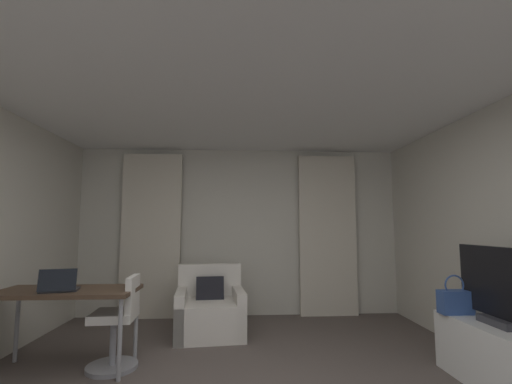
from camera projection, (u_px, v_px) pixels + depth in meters
The scene contains 11 objects.
wall_window at pixel (241, 231), 5.48m from camera, with size 5.12×0.06×2.60m.
ceiling at pixel (246, 60), 2.61m from camera, with size 5.12×6.12×0.06m, color white.
curtain_left_panel at pixel (151, 234), 5.27m from camera, with size 0.90×0.06×2.50m.
curtain_right_panel at pixel (328, 234), 5.42m from camera, with size 0.90×0.06×2.50m.
armchair at pixel (210, 312), 4.40m from camera, with size 0.93×0.91×0.85m.
desk at pixel (67, 297), 3.34m from camera, with size 1.30×0.60×0.76m.
desk_chair at pixel (118, 327), 3.36m from camera, with size 0.48×0.48×0.88m.
laptop at pixel (59, 287), 3.24m from camera, with size 0.37×0.32×0.22m.
tv_console at pixel (508, 361), 2.82m from camera, with size 0.51×1.25×0.54m.
tv_flatscreen at pixel (499, 288), 2.93m from camera, with size 0.20×0.94×0.66m.
handbag_primary at pixel (455, 301), 3.30m from camera, with size 0.30×0.14×0.37m.
Camera 1 is at (-0.06, -2.49, 1.37)m, focal length 24.12 mm.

